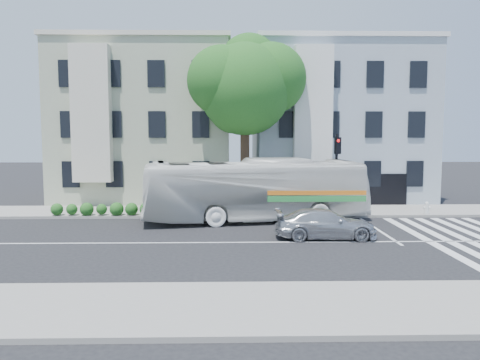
{
  "coord_description": "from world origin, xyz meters",
  "views": [
    {
      "loc": [
        -0.92,
        -20.32,
        4.78
      ],
      "look_at": [
        -0.4,
        3.92,
        2.4
      ],
      "focal_mm": 35.0,
      "sensor_mm": 36.0,
      "label": 1
    }
  ],
  "objects_px": {
    "bus": "(255,190)",
    "traffic_signal": "(337,163)",
    "sedan": "(326,224)",
    "fire_hydrant": "(427,208)"
  },
  "relations": [
    {
      "from": "bus",
      "to": "traffic_signal",
      "type": "bearing_deg",
      "value": -81.36
    },
    {
      "from": "sedan",
      "to": "traffic_signal",
      "type": "relative_size",
      "value": 0.97
    },
    {
      "from": "traffic_signal",
      "to": "sedan",
      "type": "bearing_deg",
      "value": -124.32
    },
    {
      "from": "sedan",
      "to": "fire_hydrant",
      "type": "xyz_separation_m",
      "value": [
        7.04,
        5.53,
        -0.15
      ]
    },
    {
      "from": "traffic_signal",
      "to": "bus",
      "type": "bearing_deg",
      "value": -178.88
    },
    {
      "from": "sedan",
      "to": "traffic_signal",
      "type": "distance_m",
      "value": 6.77
    },
    {
      "from": "sedan",
      "to": "fire_hydrant",
      "type": "relative_size",
      "value": 6.31
    },
    {
      "from": "bus",
      "to": "sedan",
      "type": "relative_size",
      "value": 2.67
    },
    {
      "from": "sedan",
      "to": "fire_hydrant",
      "type": "distance_m",
      "value": 8.96
    },
    {
      "from": "bus",
      "to": "sedan",
      "type": "bearing_deg",
      "value": -155.68
    }
  ]
}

